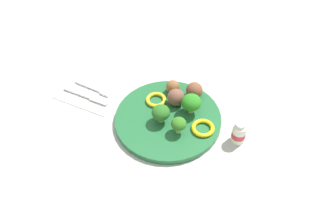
% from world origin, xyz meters
% --- Properties ---
extents(ground_plane, '(4.00, 4.00, 0.00)m').
position_xyz_m(ground_plane, '(0.00, 0.00, 0.00)').
color(ground_plane, '#B2B2AD').
extents(plate, '(0.28, 0.28, 0.02)m').
position_xyz_m(plate, '(0.00, 0.00, 0.01)').
color(plate, '#236638').
rests_on(plate, ground_plane).
extents(broccoli_floret_mid_left, '(0.05, 0.05, 0.06)m').
position_xyz_m(broccoli_floret_mid_left, '(0.04, 0.05, 0.05)').
color(broccoli_floret_mid_left, '#A5BC71').
rests_on(broccoli_floret_mid_left, plate).
extents(broccoli_floret_near_rim, '(0.04, 0.04, 0.05)m').
position_xyz_m(broccoli_floret_near_rim, '(0.05, -0.03, 0.05)').
color(broccoli_floret_near_rim, '#93CD79').
rests_on(broccoli_floret_near_rim, plate).
extents(broccoli_floret_mid_right, '(0.05, 0.05, 0.05)m').
position_xyz_m(broccoli_floret_mid_right, '(-0.01, -0.02, 0.05)').
color(broccoli_floret_mid_right, '#9CC16C').
rests_on(broccoli_floret_mid_right, plate).
extents(meatball_mid_right, '(0.04, 0.04, 0.04)m').
position_xyz_m(meatball_mid_right, '(-0.04, 0.09, 0.03)').
color(meatball_mid_right, brown).
rests_on(meatball_mid_right, plate).
extents(meatball_center, '(0.05, 0.05, 0.05)m').
position_xyz_m(meatball_center, '(0.02, 0.10, 0.04)').
color(meatball_center, brown).
rests_on(meatball_center, plate).
extents(meatball_back_left, '(0.05, 0.05, 0.05)m').
position_xyz_m(meatball_back_left, '(-0.01, 0.05, 0.04)').
color(meatball_back_left, brown).
rests_on(meatball_back_left, plate).
extents(pepper_ring_back_right, '(0.07, 0.07, 0.01)m').
position_xyz_m(pepper_ring_back_right, '(-0.06, 0.03, 0.02)').
color(pepper_ring_back_right, yellow).
rests_on(pepper_ring_back_right, plate).
extents(pepper_ring_mid_right, '(0.07, 0.07, 0.01)m').
position_xyz_m(pepper_ring_mid_right, '(0.10, 0.01, 0.02)').
color(pepper_ring_mid_right, yellow).
rests_on(pepper_ring_mid_right, plate).
extents(napkin, '(0.18, 0.14, 0.01)m').
position_xyz_m(napkin, '(-0.25, -0.03, 0.00)').
color(napkin, white).
rests_on(napkin, ground_plane).
extents(fork, '(0.12, 0.02, 0.01)m').
position_xyz_m(fork, '(-0.24, -0.01, 0.01)').
color(fork, silver).
rests_on(fork, napkin).
extents(knife, '(0.15, 0.03, 0.01)m').
position_xyz_m(knife, '(-0.24, -0.04, 0.01)').
color(knife, silver).
rests_on(knife, napkin).
extents(yogurt_bottle, '(0.04, 0.04, 0.07)m').
position_xyz_m(yogurt_bottle, '(0.18, 0.04, 0.03)').
color(yogurt_bottle, white).
rests_on(yogurt_bottle, ground_plane).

